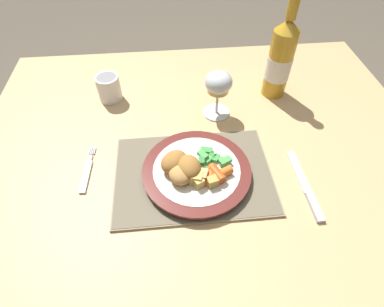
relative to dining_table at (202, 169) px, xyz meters
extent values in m
plane|color=brown|center=(0.00, 0.00, -0.64)|extent=(6.00, 6.00, 0.00)
cube|color=tan|center=(0.00, 0.00, 0.08)|extent=(1.12, 0.90, 0.04)
cube|color=tan|center=(-0.51, 0.39, -0.29)|extent=(0.06, 0.06, 0.70)
cube|color=tan|center=(0.51, 0.39, -0.29)|extent=(0.06, 0.06, 0.70)
cube|color=gray|center=(-0.03, -0.09, 0.10)|extent=(0.35, 0.25, 0.01)
cube|color=#6B604A|center=(-0.03, -0.09, 0.11)|extent=(0.34, 0.24, 0.00)
cylinder|color=silver|center=(-0.03, -0.10, 0.11)|extent=(0.20, 0.20, 0.01)
cylinder|color=maroon|center=(-0.03, -0.10, 0.12)|extent=(0.24, 0.24, 0.01)
cylinder|color=silver|center=(-0.03, -0.10, 0.12)|extent=(0.19, 0.19, 0.00)
ellipsoid|color=#A87033|center=(-0.08, -0.09, 0.14)|extent=(0.08, 0.08, 0.04)
ellipsoid|color=#A87033|center=(-0.05, -0.11, 0.15)|extent=(0.06, 0.07, 0.04)
ellipsoid|color=tan|center=(-0.06, -0.12, 0.14)|extent=(0.06, 0.06, 0.03)
cube|color=#338438|center=(0.01, -0.07, 0.13)|extent=(0.03, 0.03, 0.01)
cube|color=#338438|center=(0.00, -0.11, 0.13)|extent=(0.02, 0.01, 0.01)
cube|color=#338438|center=(-0.01, -0.08, 0.14)|extent=(0.02, 0.02, 0.01)
cube|color=#4CA84C|center=(-0.01, -0.07, 0.14)|extent=(0.03, 0.03, 0.01)
cube|color=green|center=(0.02, -0.07, 0.13)|extent=(0.02, 0.02, 0.01)
cube|color=#4CA84C|center=(0.00, -0.08, 0.13)|extent=(0.02, 0.02, 0.01)
cube|color=#4CA84C|center=(0.03, -0.09, 0.13)|extent=(0.02, 0.03, 0.01)
cube|color=#4CA84C|center=(0.04, -0.09, 0.14)|extent=(0.03, 0.03, 0.01)
cube|color=green|center=(0.00, -0.05, 0.13)|extent=(0.03, 0.02, 0.01)
cylinder|color=orange|center=(0.02, -0.12, 0.13)|extent=(0.05, 0.04, 0.02)
cylinder|color=orange|center=(0.00, -0.12, 0.13)|extent=(0.03, 0.05, 0.02)
cylinder|color=#CC5119|center=(0.01, -0.12, 0.14)|extent=(0.04, 0.04, 0.02)
cube|color=silver|center=(-0.27, -0.08, 0.10)|extent=(0.02, 0.09, 0.01)
cube|color=silver|center=(-0.27, -0.02, 0.10)|extent=(0.01, 0.02, 0.01)
cube|color=silver|center=(-0.26, 0.00, 0.10)|extent=(0.00, 0.02, 0.00)
cube|color=silver|center=(-0.27, 0.00, 0.10)|extent=(0.00, 0.02, 0.00)
cube|color=silver|center=(-0.27, 0.00, 0.10)|extent=(0.00, 0.02, 0.00)
cube|color=silver|center=(-0.28, 0.00, 0.10)|extent=(0.00, 0.02, 0.00)
cube|color=silver|center=(0.20, -0.11, 0.10)|extent=(0.02, 0.12, 0.00)
cube|color=#B2B2B7|center=(0.21, -0.20, 0.10)|extent=(0.02, 0.07, 0.01)
cylinder|color=silver|center=(0.05, 0.11, 0.10)|extent=(0.07, 0.07, 0.00)
cylinder|color=silver|center=(0.05, 0.11, 0.14)|extent=(0.01, 0.01, 0.07)
ellipsoid|color=silver|center=(0.05, 0.11, 0.20)|extent=(0.07, 0.07, 0.06)
cylinder|color=#EACC66|center=(0.05, 0.11, 0.19)|extent=(0.05, 0.05, 0.03)
cylinder|color=gold|center=(0.22, 0.19, 0.19)|extent=(0.07, 0.07, 0.19)
cone|color=gold|center=(0.22, 0.19, 0.30)|extent=(0.07, 0.07, 0.03)
cylinder|color=gold|center=(0.22, 0.19, 0.34)|extent=(0.03, 0.03, 0.05)
cylinder|color=white|center=(0.22, 0.19, 0.18)|extent=(0.07, 0.07, 0.07)
cube|color=#E5BC66|center=(-0.02, -0.13, 0.14)|extent=(0.03, 0.03, 0.02)
cube|color=#DBB256|center=(-0.03, -0.14, 0.14)|extent=(0.03, 0.03, 0.02)
cube|color=gold|center=(0.00, -0.14, 0.14)|extent=(0.03, 0.02, 0.02)
cube|color=#DBB256|center=(-0.03, -0.13, 0.14)|extent=(0.03, 0.03, 0.03)
cube|color=#DBB256|center=(-0.03, -0.13, 0.13)|extent=(0.02, 0.02, 0.02)
cylinder|color=white|center=(-0.24, 0.20, 0.13)|extent=(0.06, 0.06, 0.07)
cylinder|color=gray|center=(-0.24, 0.20, 0.17)|extent=(0.05, 0.05, 0.01)
camera|label=1|loc=(-0.08, -0.50, 0.64)|focal=28.00mm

